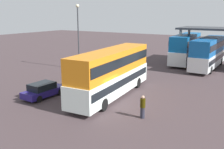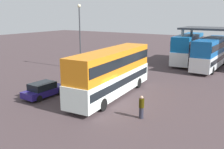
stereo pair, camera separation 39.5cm
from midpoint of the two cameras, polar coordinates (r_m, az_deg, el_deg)
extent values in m
plane|color=#433638|center=(20.57, -1.14, -7.23)|extent=(140.00, 140.00, 0.00)
cube|color=white|center=(22.76, -0.50, -1.77)|extent=(3.27, 11.58, 1.86)
cube|color=orange|center=(22.33, -0.51, 3.02)|extent=(3.18, 11.35, 2.01)
cube|color=black|center=(22.71, -0.50, -1.22)|extent=(3.27, 11.13, 0.63)
cube|color=black|center=(22.31, -0.51, 3.28)|extent=(3.27, 11.13, 0.80)
cube|color=black|center=(27.68, 5.00, 1.56)|extent=(2.08, 0.25, 1.11)
cube|color=orange|center=(27.51, 5.04, 3.38)|extent=(1.71, 0.20, 0.36)
cylinder|color=black|center=(26.50, 0.99, -1.29)|extent=(0.35, 1.02, 1.00)
cylinder|color=black|center=(25.63, 5.41, -1.87)|extent=(0.35, 1.02, 1.00)
cylinder|color=black|center=(20.67, -7.85, -5.78)|extent=(0.35, 1.02, 1.00)
cylinder|color=black|center=(19.54, -2.52, -6.82)|extent=(0.35, 1.02, 1.00)
cube|color=navy|center=(23.51, -15.59, -3.77)|extent=(1.79, 4.03, 0.55)
cube|color=black|center=(23.23, -16.05, -2.55)|extent=(1.59, 2.24, 0.58)
cylinder|color=black|center=(24.87, -14.53, -3.22)|extent=(0.22, 0.61, 0.60)
cylinder|color=black|center=(23.82, -12.16, -3.83)|extent=(0.22, 0.61, 0.60)
cylinder|color=black|center=(23.41, -19.02, -4.60)|extent=(0.22, 0.61, 0.60)
cylinder|color=black|center=(22.29, -16.71, -5.33)|extent=(0.22, 0.61, 0.60)
cube|color=silver|center=(39.86, 15.96, 4.41)|extent=(3.25, 10.96, 1.88)
cube|color=#0C589A|center=(39.61, 16.15, 7.21)|extent=(3.16, 10.74, 2.04)
cube|color=black|center=(39.82, 15.98, 4.73)|extent=(3.25, 10.53, 0.64)
cube|color=black|center=(39.60, 16.16, 7.36)|extent=(3.25, 10.53, 0.81)
cube|color=black|center=(45.02, 17.42, 5.69)|extent=(2.13, 0.25, 1.13)
cube|color=orange|center=(44.91, 17.50, 6.83)|extent=(1.76, 0.20, 0.36)
cylinder|color=black|center=(43.45, 15.36, 4.12)|extent=(0.35, 1.02, 1.00)
cylinder|color=black|center=(43.03, 18.31, 3.83)|extent=(0.35, 1.02, 1.00)
cylinder|color=black|center=(37.02, 13.08, 2.67)|extent=(0.35, 1.02, 1.00)
cylinder|color=black|center=(36.53, 16.51, 2.31)|extent=(0.35, 1.02, 1.00)
cube|color=silver|center=(36.81, 20.61, 3.28)|extent=(2.72, 11.00, 1.81)
cube|color=#11549E|center=(36.54, 20.86, 6.19)|extent=(2.64, 10.78, 1.96)
cube|color=black|center=(36.77, 20.64, 3.61)|extent=(2.75, 10.56, 0.62)
cube|color=black|center=(36.53, 20.87, 6.34)|extent=(2.75, 10.56, 0.78)
cube|color=black|center=(42.02, 22.29, 4.70)|extent=(2.10, 0.15, 1.09)
cube|color=orange|center=(41.91, 22.40, 5.87)|extent=(1.73, 0.12, 0.36)
cylinder|color=black|center=(40.44, 20.06, 3.10)|extent=(0.30, 1.01, 1.00)
cylinder|color=black|center=(40.02, 23.15, 2.72)|extent=(0.30, 1.01, 1.00)
cylinder|color=black|center=(33.96, 17.41, 1.42)|extent=(0.30, 1.01, 1.00)
cylinder|color=black|center=(33.46, 21.07, 0.95)|extent=(0.30, 1.01, 1.00)
cylinder|color=#9E9B93|center=(40.90, 16.58, 6.44)|extent=(0.36, 0.36, 5.18)
cylinder|color=#9E9B93|center=(36.58, 14.74, 5.76)|extent=(0.36, 0.36, 5.18)
cylinder|color=#33353A|center=(33.79, -7.94, 7.98)|extent=(0.16, 0.16, 8.12)
sphere|color=beige|center=(33.65, -8.18, 15.13)|extent=(0.44, 0.44, 0.44)
cylinder|color=#262633|center=(18.37, 6.29, -8.57)|extent=(0.32, 0.32, 0.82)
cylinder|color=#302903|center=(18.11, 6.35, -6.43)|extent=(0.38, 0.38, 0.65)
sphere|color=tan|center=(17.96, 6.39, -5.12)|extent=(0.23, 0.23, 0.23)
camera|label=1|loc=(0.20, -90.50, -0.12)|focal=40.42mm
camera|label=2|loc=(0.20, 89.50, 0.12)|focal=40.42mm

